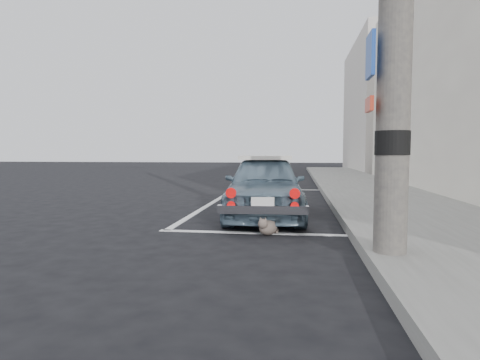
# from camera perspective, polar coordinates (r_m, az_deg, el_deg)

# --- Properties ---
(ground) EXTENTS (80.00, 80.00, 0.00)m
(ground) POSITION_cam_1_polar(r_m,az_deg,el_deg) (6.56, -1.48, -6.60)
(ground) COLOR black
(ground) RESTS_ON ground
(sidewalk) EXTENTS (2.80, 40.00, 0.15)m
(sidewalk) POSITION_cam_1_polar(r_m,az_deg,el_deg) (8.70, 22.17, -3.77)
(sidewalk) COLOR slate
(sidewalk) RESTS_ON ground
(building_far) EXTENTS (3.50, 10.00, 8.00)m
(building_far) POSITION_cam_1_polar(r_m,az_deg,el_deg) (27.03, 19.48, 9.71)
(building_far) COLOR beige
(building_far) RESTS_ON ground
(pline_rear) EXTENTS (3.00, 0.12, 0.01)m
(pline_rear) POSITION_cam_1_polar(r_m,az_deg,el_deg) (6.01, 2.48, -7.55)
(pline_rear) COLOR silver
(pline_rear) RESTS_ON ground
(pline_front) EXTENTS (3.00, 0.12, 0.01)m
(pline_front) POSITION_cam_1_polar(r_m,az_deg,el_deg) (12.93, 5.44, -1.35)
(pline_front) COLOR silver
(pline_front) RESTS_ON ground
(pline_side) EXTENTS (0.12, 7.00, 0.01)m
(pline_side) POSITION_cam_1_polar(r_m,az_deg,el_deg) (9.64, -3.85, -3.17)
(pline_side) COLOR silver
(pline_side) RESTS_ON ground
(retro_coupe) EXTENTS (1.57, 3.50, 1.17)m
(retro_coupe) POSITION_cam_1_polar(r_m,az_deg,el_deg) (7.40, 3.59, -0.78)
(retro_coupe) COLOR slate
(retro_coupe) RESTS_ON ground
(cat) EXTENTS (0.36, 0.49, 0.29)m
(cat) POSITION_cam_1_polar(r_m,az_deg,el_deg) (5.86, 3.96, -6.58)
(cat) COLOR #5E5548
(cat) RESTS_ON ground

